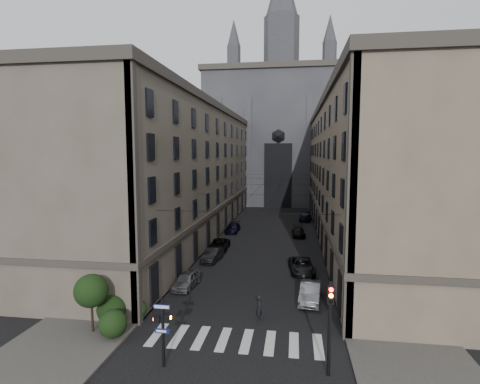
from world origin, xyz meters
The scene contains 19 objects.
sidewalk_left centered at (-10.50, 36.00, 0.07)m, with size 7.00×80.00×0.15m, color #383533.
sidewalk_right centered at (10.50, 36.00, 0.07)m, with size 7.00×80.00×0.15m, color #383533.
zebra_crossing centered at (0.00, 5.00, 0.01)m, with size 11.00×3.20×0.01m, color beige.
building_left centered at (-13.44, 36.00, 9.34)m, with size 13.60×60.60×18.85m.
building_right centered at (13.44, 36.00, 9.34)m, with size 13.60×60.60×18.85m.
gothic_tower centered at (0.00, 74.96, 17.80)m, with size 35.00×23.00×58.00m.
pedestrian_signal_left centered at (-3.51, 1.50, 2.32)m, with size 1.02×0.38×4.00m.
traffic_light_right centered at (5.60, 1.92, 3.29)m, with size 0.34×0.50×5.20m.
shrub_cluster centered at (-8.72, 5.01, 1.80)m, with size 3.90×4.40×3.90m.
tram_wires centered at (0.00, 35.63, 7.25)m, with size 14.00×60.00×0.43m.
car_left_near centered at (-5.77, 13.68, 0.70)m, with size 1.66×4.13×1.41m, color slate.
car_left_midnear centered at (-5.26, 22.02, 0.70)m, with size 1.48×4.26×1.40m, color black.
car_left_midfar centered at (-5.49, 26.84, 0.66)m, with size 2.20×4.77×1.33m, color black.
car_left_far centered at (-5.55, 37.33, 0.68)m, with size 1.91×4.71×1.37m, color black.
car_right_near centered at (5.01, 12.11, 0.74)m, with size 1.57×4.51×1.49m, color gray.
car_right_midnear centered at (4.46, 19.40, 0.70)m, with size 2.31×5.02×1.39m, color black.
car_right_midfar centered at (4.28, 35.88, 0.65)m, with size 1.81×4.45×1.29m, color black.
car_right_far centered at (5.59, 48.61, 0.82)m, with size 1.93×4.79×1.63m, color black.
pedestrian centered at (1.31, 8.00, 0.94)m, with size 0.68×0.45×1.87m, color black.
Camera 1 is at (3.65, -17.58, 11.99)m, focal length 28.00 mm.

